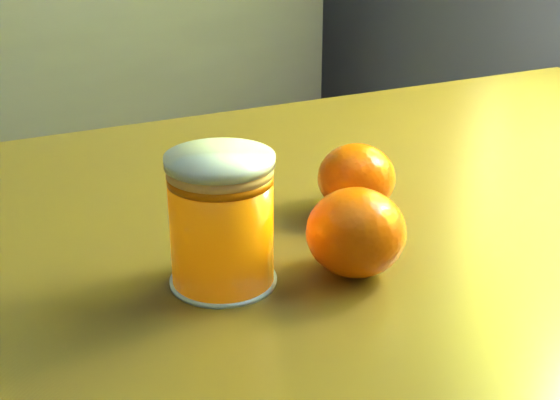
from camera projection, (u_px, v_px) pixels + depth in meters
table at (408, 307)px, 0.66m from camera, size 0.99×0.75×0.69m
juice_glass at (222, 222)px, 0.50m from camera, size 0.07×0.07×0.09m
orange_front at (356, 232)px, 0.52m from camera, size 0.08×0.08×0.06m
orange_back at (356, 178)px, 0.61m from camera, size 0.08×0.08×0.05m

